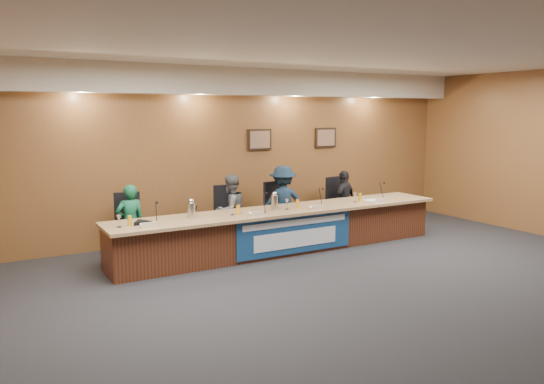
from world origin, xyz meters
The scene contains 39 objects.
floor centered at (0.00, 0.00, 0.00)m, with size 10.00×10.00×0.00m, color black.
ceiling centered at (0.00, 0.00, 3.20)m, with size 10.00×8.00×0.04m, color silver.
wall_back centered at (0.00, 4.00, 1.60)m, with size 10.00×0.04×3.20m, color brown.
soffit centered at (0.00, 3.75, 2.95)m, with size 10.00×0.50×0.50m, color beige.
dais_body centered at (0.00, 2.40, 0.35)m, with size 6.00×0.80×0.70m, color #4B2313.
dais_top centered at (0.00, 2.35, 0.72)m, with size 6.10×0.95×0.05m, color #9A754D.
banner centered at (0.00, 1.99, 0.38)m, with size 2.20×0.02×0.65m, color navy.
banner_text_upper centered at (0.00, 1.97, 0.58)m, with size 2.00×0.01×0.10m, color silver.
banner_text_lower centered at (0.00, 1.97, 0.30)m, with size 1.60×0.01×0.28m, color silver.
wall_photo_left centered at (0.40, 3.97, 1.85)m, with size 0.52×0.04×0.42m, color black.
wall_photo_right centered at (2.00, 3.97, 1.85)m, with size 0.52×0.04×0.42m, color black.
panelist_a centered at (-2.44, 3.15, 0.62)m, with size 0.45×0.30×1.25m, color #115736.
panelist_b centered at (-0.64, 3.15, 0.65)m, with size 0.63×0.49×1.30m, color #525358.
panelist_c centered at (0.45, 3.15, 0.70)m, with size 0.91×0.52×1.40m, color #102236.
panelist_d centered at (1.90, 3.15, 0.62)m, with size 0.72×0.30×1.23m, color black.
office_chair_a centered at (-2.44, 3.25, 0.48)m, with size 0.48×0.48×0.08m, color black.
office_chair_b centered at (-0.64, 3.25, 0.48)m, with size 0.48×0.48×0.08m, color black.
office_chair_c centered at (0.45, 3.25, 0.48)m, with size 0.48×0.48×0.08m, color black.
office_chair_d centered at (1.90, 3.25, 0.48)m, with size 0.48×0.48×0.08m, color black.
nameplate_a centered at (-2.43, 2.10, 0.80)m, with size 0.24×0.06×0.09m, color white.
microphone_a centered at (-2.29, 2.28, 0.76)m, with size 0.07×0.07×0.02m, color black.
juice_glass_a centered at (-2.66, 2.33, 0.82)m, with size 0.06×0.06×0.15m, color orange.
water_glass_a centered at (-2.83, 2.28, 0.84)m, with size 0.08×0.08×0.18m, color silver.
nameplate_b centered at (-0.66, 2.09, 0.80)m, with size 0.24×0.06×0.09m, color white.
microphone_b centered at (-0.46, 2.26, 0.76)m, with size 0.07×0.07×0.02m, color black.
juice_glass_b centered at (-0.91, 2.30, 0.82)m, with size 0.06×0.06×0.15m, color orange.
water_glass_b centered at (-1.01, 2.30, 0.84)m, with size 0.08×0.08×0.18m, color silver.
nameplate_c centered at (0.48, 2.06, 0.80)m, with size 0.24×0.06×0.09m, color white.
microphone_c centered at (0.63, 2.22, 0.76)m, with size 0.07×0.07×0.02m, color black.
juice_glass_c centered at (0.23, 2.30, 0.82)m, with size 0.06×0.06×0.15m, color orange.
water_glass_c centered at (0.01, 2.29, 0.84)m, with size 0.08×0.08×0.18m, color silver.
nameplate_d centered at (1.91, 2.09, 0.80)m, with size 0.24×0.06×0.09m, color white.
microphone_d centered at (2.08, 2.29, 0.76)m, with size 0.07×0.07×0.02m, color black.
juice_glass_d centered at (1.63, 2.34, 0.82)m, with size 0.06×0.06×0.15m, color orange.
water_glass_d centered at (1.48, 2.29, 0.84)m, with size 0.08×0.08×0.18m, color silver.
carafe_left centered at (-1.68, 2.39, 0.87)m, with size 0.13×0.13×0.25m, color silver.
carafe_mid centered at (-0.20, 2.35, 0.88)m, with size 0.12×0.12×0.25m, color silver.
speakerphone centered at (-2.48, 2.34, 0.78)m, with size 0.32×0.32×0.05m, color black.
paper_stack centered at (1.87, 2.27, 0.75)m, with size 0.22×0.30×0.01m, color white.
Camera 1 is at (-4.64, -5.27, 2.39)m, focal length 35.00 mm.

